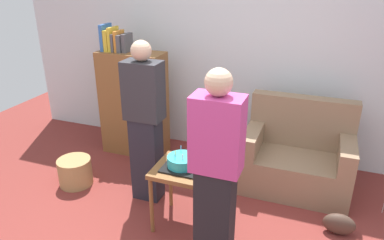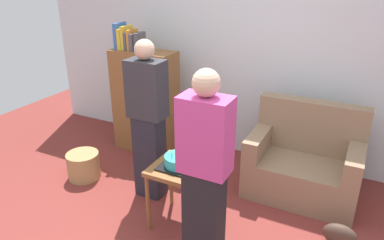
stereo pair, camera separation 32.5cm
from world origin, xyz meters
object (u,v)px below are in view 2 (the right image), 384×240
object	(u,v)px
person_holding_cake	(204,177)
birthday_cake	(179,162)
wicker_basket	(84,165)
person_blowing_candles	(148,121)
handbag	(339,235)
couch	(304,164)
side_table	(179,175)
bookshelf	(145,100)

from	to	relation	value
person_holding_cake	birthday_cake	bearing A→B (deg)	-40.36
wicker_basket	person_blowing_candles	bearing A→B (deg)	5.06
birthday_cake	handbag	size ratio (longest dim) A/B	1.14
person_holding_cake	handbag	world-z (taller)	person_holding_cake
couch	side_table	distance (m)	1.38
side_table	couch	bearing A→B (deg)	48.14
person_holding_cake	person_blowing_candles	bearing A→B (deg)	-33.69
person_blowing_candles	wicker_basket	size ratio (longest dim) A/B	4.53
person_blowing_candles	wicker_basket	bearing A→B (deg)	-160.24
couch	bookshelf	distance (m)	2.05
couch	birthday_cake	bearing A→B (deg)	-131.86
bookshelf	person_blowing_candles	xyz separation A→B (m)	(0.62, -0.86, 0.15)
handbag	couch	bearing A→B (deg)	124.51
couch	handbag	world-z (taller)	couch
person_holding_cake	handbag	size ratio (longest dim) A/B	5.82
bookshelf	side_table	size ratio (longest dim) A/B	2.68
side_table	person_blowing_candles	bearing A→B (deg)	150.60
side_table	birthday_cake	distance (m)	0.14
couch	bookshelf	xyz separation A→B (m)	(-2.02, 0.12, 0.34)
birthday_cake	person_holding_cake	world-z (taller)	person_holding_cake
person_holding_cake	wicker_basket	world-z (taller)	person_holding_cake
side_table	wicker_basket	bearing A→B (deg)	171.47
person_blowing_candles	bookshelf	bearing A→B (deg)	140.35
bookshelf	wicker_basket	world-z (taller)	bookshelf
side_table	bookshelf	bearing A→B (deg)	134.31
side_table	person_holding_cake	distance (m)	0.66
side_table	person_holding_cake	bearing A→B (deg)	-42.88
couch	person_holding_cake	distance (m)	1.57
birthday_cake	couch	bearing A→B (deg)	48.14
person_blowing_candles	person_holding_cake	distance (m)	1.14
couch	side_table	xyz separation A→B (m)	(-0.91, -1.02, 0.17)
birthday_cake	person_blowing_candles	bearing A→B (deg)	150.60
birthday_cake	wicker_basket	world-z (taller)	birthday_cake
person_holding_cake	couch	bearing A→B (deg)	-106.52
birthday_cake	wicker_basket	bearing A→B (deg)	171.47
birthday_cake	bookshelf	bearing A→B (deg)	134.31
wicker_basket	person_holding_cake	bearing A→B (deg)	-18.57
bookshelf	couch	bearing A→B (deg)	-3.41
side_table	person_holding_cake	xyz separation A→B (m)	(0.42, -0.39, 0.33)
bookshelf	wicker_basket	size ratio (longest dim) A/B	4.46
couch	handbag	bearing A→B (deg)	-55.49
birthday_cake	person_holding_cake	xyz separation A→B (m)	(0.42, -0.39, 0.18)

